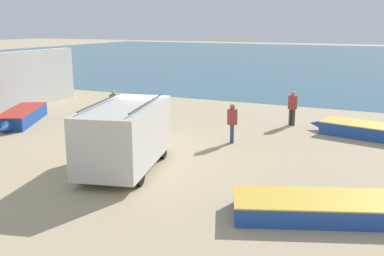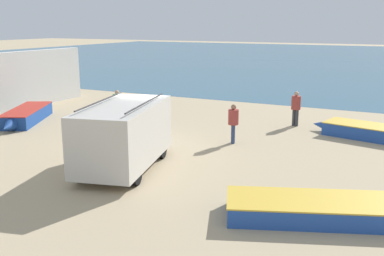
{
  "view_description": "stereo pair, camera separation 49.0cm",
  "coord_description": "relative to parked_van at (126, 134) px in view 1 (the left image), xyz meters",
  "views": [
    {
      "loc": [
        9.5,
        -15.32,
        5.02
      ],
      "look_at": [
        2.3,
        0.18,
        1.0
      ],
      "focal_mm": 42.0,
      "sensor_mm": 36.0,
      "label": 1
    },
    {
      "loc": [
        9.94,
        -15.11,
        5.02
      ],
      "look_at": [
        2.3,
        0.18,
        1.0
      ],
      "focal_mm": 42.0,
      "sensor_mm": 36.0,
      "label": 2
    }
  ],
  "objects": [
    {
      "name": "fisherman_3",
      "position": [
        2.15,
        4.88,
        -0.25
      ],
      "size": [
        0.44,
        0.44,
        1.68
      ],
      "rotation": [
        0.0,
        0.0,
        0.27
      ],
      "color": "navy",
      "rests_on": "ground_plane"
    },
    {
      "name": "fisherman_0",
      "position": [
        -2.32,
        4.42,
        -0.17
      ],
      "size": [
        0.47,
        0.47,
        1.81
      ],
      "rotation": [
        0.0,
        0.0,
        1.5
      ],
      "color": "navy",
      "rests_on": "ground_plane"
    },
    {
      "name": "fishing_rowboat_0",
      "position": [
        7.01,
        8.47,
        -0.96
      ],
      "size": [
        4.45,
        2.34,
        0.6
      ],
      "rotation": [
        0.0,
        0.0,
        2.92
      ],
      "color": "#234CA3",
      "rests_on": "ground_plane"
    },
    {
      "name": "fisherman_2",
      "position": [
        -4.74,
        6.15,
        -0.26
      ],
      "size": [
        0.44,
        0.44,
        1.66
      ],
      "rotation": [
        0.0,
        0.0,
        5.34
      ],
      "color": "#38383D",
      "rests_on": "ground_plane"
    },
    {
      "name": "fishing_rowboat_1",
      "position": [
        6.91,
        -1.22,
        -0.99
      ],
      "size": [
        5.41,
        3.16,
        0.53
      ],
      "rotation": [
        0.0,
        0.0,
        0.37
      ],
      "color": "#234CA3",
      "rests_on": "ground_plane"
    },
    {
      "name": "fisherman_1",
      "position": [
        3.71,
        9.34,
        -0.22
      ],
      "size": [
        0.45,
        0.45,
        1.73
      ],
      "rotation": [
        0.0,
        0.0,
        1.25
      ],
      "color": "#38383D",
      "rests_on": "ground_plane"
    },
    {
      "name": "fishing_rowboat_2",
      "position": [
        -8.93,
        3.93,
        -0.91
      ],
      "size": [
        3.34,
        5.17,
        0.69
      ],
      "rotation": [
        0.0,
        0.0,
        5.19
      ],
      "color": "navy",
      "rests_on": "ground_plane"
    },
    {
      "name": "ground_plane",
      "position": [
        -1.08,
        2.63,
        -1.25
      ],
      "size": [
        200.0,
        200.0,
        0.0
      ],
      "primitive_type": "plane",
      "color": "tan"
    },
    {
      "name": "sea_water",
      "position": [
        -1.08,
        54.63,
        -1.25
      ],
      "size": [
        120.0,
        80.0,
        0.01
      ],
      "primitive_type": "cube",
      "color": "#33607A",
      "rests_on": "ground_plane"
    },
    {
      "name": "parked_van",
      "position": [
        0.0,
        0.0,
        0.0
      ],
      "size": [
        3.19,
        5.23,
        2.41
      ],
      "rotation": [
        0.0,
        0.0,
        1.82
      ],
      "color": "beige",
      "rests_on": "ground_plane"
    }
  ]
}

